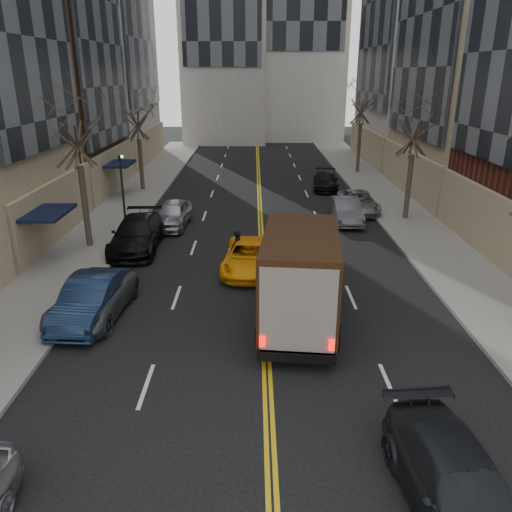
{
  "coord_description": "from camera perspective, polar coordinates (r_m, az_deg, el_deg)",
  "views": [
    {
      "loc": [
        -0.38,
        -4.16,
        8.49
      ],
      "look_at": [
        -0.32,
        12.82,
        2.2
      ],
      "focal_mm": 35.0,
      "sensor_mm": 36.0,
      "label": 1
    }
  ],
  "objects": [
    {
      "name": "tree_rt_far",
      "position": [
        45.14,
        12.1,
        17.69
      ],
      "size": [
        3.2,
        3.2,
        9.11
      ],
      "color": "#382D23",
      "rests_on": "sidewalk_right"
    },
    {
      "name": "parked_rt_c",
      "position": [
        38.87,
        7.98,
        8.5
      ],
      "size": [
        2.3,
        4.65,
        1.3
      ],
      "primitive_type": "imported",
      "rotation": [
        0.0,
        0.0,
        -0.11
      ],
      "color": "black",
      "rests_on": "ground"
    },
    {
      "name": "parked_lf_c",
      "position": [
        19.2,
        -18.22,
        -4.79
      ],
      "size": [
        2.61,
        4.99,
        1.34
      ],
      "primitive_type": "imported",
      "rotation": [
        0.0,
        0.0,
        -0.08
      ],
      "color": "#43464A",
      "rests_on": "ground"
    },
    {
      "name": "traffic_signal",
      "position": [
        27.67,
        -15.04,
        7.81
      ],
      "size": [
        0.29,
        0.26,
        4.7
      ],
      "color": "black",
      "rests_on": "sidewalk_left"
    },
    {
      "name": "parked_rt_a",
      "position": [
        30.3,
        10.25,
        5.14
      ],
      "size": [
        1.53,
        4.36,
        1.43
      ],
      "primitive_type": "imported",
      "rotation": [
        0.0,
        0.0,
        -0.0
      ],
      "color": "#4B4E53",
      "rests_on": "ground"
    },
    {
      "name": "pedestrian",
      "position": [
        22.9,
        -2.03,
        0.86
      ],
      "size": [
        0.55,
        0.71,
        1.72
      ],
      "primitive_type": "imported",
      "rotation": [
        0.0,
        0.0,
        1.33
      ],
      "color": "black",
      "rests_on": "ground"
    },
    {
      "name": "sidewalk_right",
      "position": [
        33.61,
        16.06,
        5.03
      ],
      "size": [
        4.0,
        66.0,
        0.15
      ],
      "primitive_type": "cube",
      "color": "slate",
      "rests_on": "ground"
    },
    {
      "name": "sidewalk_left",
      "position": [
        33.41,
        -15.22,
        5.02
      ],
      "size": [
        4.0,
        66.0,
        0.15
      ],
      "primitive_type": "cube",
      "color": "slate",
      "rests_on": "ground"
    },
    {
      "name": "taxi",
      "position": [
        22.51,
        -0.85,
        -0.03
      ],
      "size": [
        2.54,
        4.89,
        1.32
      ],
      "primitive_type": "imported",
      "rotation": [
        0.0,
        0.0,
        -0.08
      ],
      "color": "#FFA30A",
      "rests_on": "ground"
    },
    {
      "name": "tree_rt_mid",
      "position": [
        30.66,
        17.84,
        15.06
      ],
      "size": [
        3.2,
        3.2,
        8.32
      ],
      "color": "#382D23",
      "rests_on": "sidewalk_right"
    },
    {
      "name": "parked_lf_b",
      "position": [
        19.05,
        -18.37,
        -4.69
      ],
      "size": [
        1.9,
        4.75,
        1.54
      ],
      "primitive_type": "imported",
      "rotation": [
        0.0,
        0.0,
        -0.06
      ],
      "color": "#13213C",
      "rests_on": "ground"
    },
    {
      "name": "parked_lf_e",
      "position": [
        29.32,
        -9.51,
        4.74
      ],
      "size": [
        2.08,
        4.52,
        1.5
      ],
      "primitive_type": "imported",
      "rotation": [
        0.0,
        0.0,
        -0.07
      ],
      "color": "#A0A3A7",
      "rests_on": "ground"
    },
    {
      "name": "ups_truck",
      "position": [
        17.34,
        5.03,
        -2.48
      ],
      "size": [
        3.18,
        6.7,
        3.55
      ],
      "rotation": [
        0.0,
        0.0,
        -0.11
      ],
      "color": "black",
      "rests_on": "ground"
    },
    {
      "name": "tree_lf_far",
      "position": [
        38.18,
        -13.5,
        16.1
      ],
      "size": [
        3.2,
        3.2,
        8.12
      ],
      "color": "#382D23",
      "rests_on": "sidewalk_left"
    },
    {
      "name": "parked_rt_b",
      "position": [
        32.77,
        11.62,
        6.08
      ],
      "size": [
        2.2,
        4.72,
        1.31
      ],
      "primitive_type": "imported",
      "rotation": [
        0.0,
        0.0,
        0.01
      ],
      "color": "#929599",
      "rests_on": "ground"
    },
    {
      "name": "parked_lf_d",
      "position": [
        25.87,
        -13.45,
        2.47
      ],
      "size": [
        2.41,
        5.59,
        1.6
      ],
      "primitive_type": "imported",
      "rotation": [
        0.0,
        0.0,
        0.03
      ],
      "color": "black",
      "rests_on": "ground"
    },
    {
      "name": "observer_sedan",
      "position": [
        11.66,
        22.19,
        -23.34
      ],
      "size": [
        2.36,
        5.04,
        1.42
      ],
      "rotation": [
        0.0,
        0.0,
        0.08
      ],
      "color": "black",
      "rests_on": "ground"
    },
    {
      "name": "tree_lf_mid",
      "position": [
        25.65,
        -20.08,
        14.93
      ],
      "size": [
        3.2,
        3.2,
        8.91
      ],
      "color": "#382D23",
      "rests_on": "sidewalk_left"
    }
  ]
}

